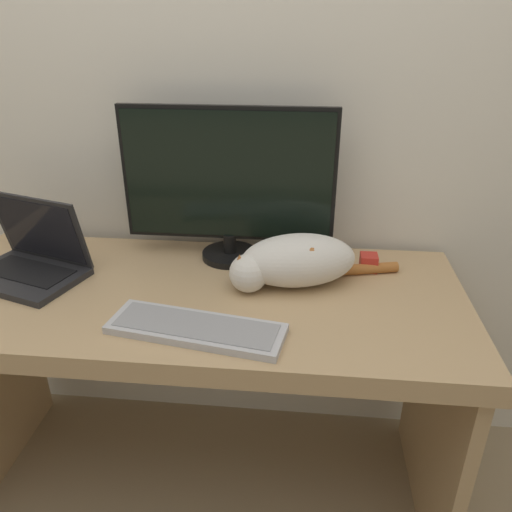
{
  "coord_description": "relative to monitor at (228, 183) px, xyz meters",
  "views": [
    {
      "loc": [
        0.3,
        -0.87,
        1.48
      ],
      "look_at": [
        0.18,
        0.3,
        0.9
      ],
      "focal_mm": 35.0,
      "sensor_mm": 36.0,
      "label": 1
    }
  ],
  "objects": [
    {
      "name": "laptop",
      "position": [
        -0.57,
        -0.18,
        -0.2
      ],
      "size": [
        0.38,
        0.31,
        0.24
      ],
      "rotation": [
        0.0,
        0.0,
        -0.31
      ],
      "color": "#232326",
      "rests_on": "desk"
    },
    {
      "name": "wall_back",
      "position": [
        -0.07,
        0.17,
        0.28
      ],
      "size": [
        6.4,
        0.06,
        2.6
      ],
      "color": "silver",
      "rests_on": "ground_plane"
    },
    {
      "name": "cat",
      "position": [
        0.21,
        -0.16,
        -0.17
      ],
      "size": [
        0.5,
        0.25,
        0.15
      ],
      "rotation": [
        0.0,
        0.0,
        0.24
      ],
      "color": "silver",
      "rests_on": "desk"
    },
    {
      "name": "desk",
      "position": [
        -0.07,
        -0.23,
        -0.41
      ],
      "size": [
        1.54,
        0.67,
        0.77
      ],
      "color": "tan",
      "rests_on": "ground_plane"
    },
    {
      "name": "small_toy",
      "position": [
        0.43,
        -0.05,
        -0.22
      ],
      "size": [
        0.05,
        0.05,
        0.05
      ],
      "color": "red",
      "rests_on": "desk"
    },
    {
      "name": "monitor",
      "position": [
        0.0,
        0.0,
        0.0
      ],
      "size": [
        0.65,
        0.18,
        0.48
      ],
      "color": "black",
      "rests_on": "desk"
    },
    {
      "name": "external_keyboard",
      "position": [
        -0.02,
        -0.43,
        -0.24
      ],
      "size": [
        0.46,
        0.21,
        0.02
      ],
      "rotation": [
        0.0,
        0.0,
        -0.17
      ],
      "color": "#BCBCC1",
      "rests_on": "desk"
    }
  ]
}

